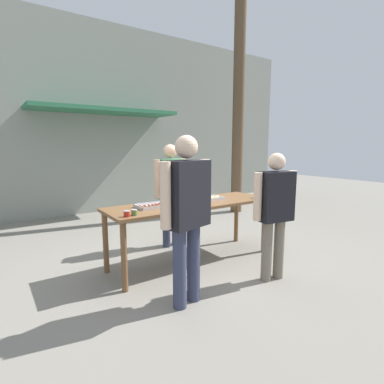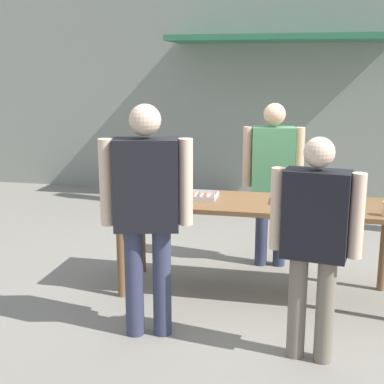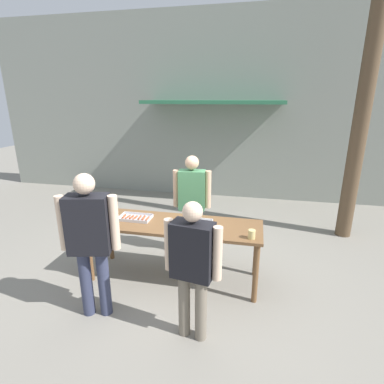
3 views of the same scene
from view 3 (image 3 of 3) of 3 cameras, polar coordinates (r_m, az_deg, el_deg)
name	(u,v)px [view 3 (image 3 of 3)]	position (r m, az deg, el deg)	size (l,w,h in m)	color
ground_plane	(175,277)	(4.53, -3.33, -15.86)	(24.00, 24.00, 0.00)	gray
building_facade_back	(216,108)	(7.70, 4.55, 15.69)	(12.00, 1.11, 4.50)	gray
serving_table	(174,230)	(4.17, -3.51, -7.16)	(2.40, 0.75, 0.85)	brown
food_tray_sausages	(135,218)	(4.33, -10.71, -4.87)	(0.45, 0.28, 0.04)	silver
food_tray_buns	(198,223)	(4.08, 1.17, -5.90)	(0.37, 0.26, 0.05)	silver
condiment_jar_mustard	(93,222)	(4.30, -18.40, -5.39)	(0.07, 0.07, 0.07)	#B22319
condiment_jar_ketchup	(100,222)	(4.26, -17.21, -5.48)	(0.07, 0.07, 0.07)	#567A38
beer_cup	(252,234)	(3.74, 11.30, -7.90)	(0.09, 0.09, 0.11)	#DBC67A
person_server_behind_table	(192,197)	(4.74, 0.00, -1.05)	(0.60, 0.27, 1.65)	#333851
person_customer_holding_hotdog	(90,236)	(3.55, -18.88, -7.85)	(0.65, 0.35, 1.74)	#333851
person_customer_with_cup	(192,261)	(3.09, 0.10, -13.07)	(0.60, 0.30, 1.55)	#756B5B
utility_pole	(373,48)	(5.99, 31.23, 22.42)	(1.10, 0.27, 6.38)	brown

